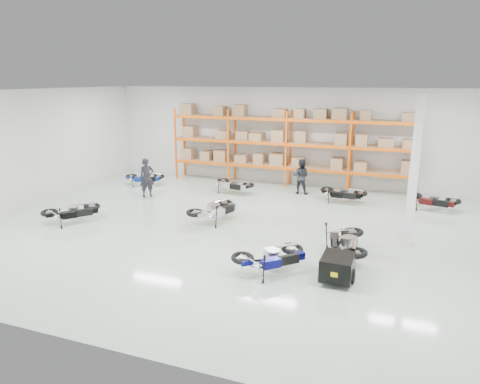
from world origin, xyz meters
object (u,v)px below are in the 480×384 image
at_px(moto_blue_centre, 272,253).
at_px(moto_back_d, 433,197).
at_px(moto_black_far_left, 72,208).
at_px(moto_silver_left, 215,206).
at_px(moto_back_a, 144,176).
at_px(moto_back_b, 233,182).
at_px(trailer, 338,267).
at_px(person_left, 147,178).
at_px(moto_touring_right, 346,238).
at_px(moto_back_c, 343,191).
at_px(person_back, 301,176).

relative_size(moto_blue_centre, moto_back_d, 1.07).
distance_m(moto_blue_centre, moto_black_far_left, 7.75).
distance_m(moto_silver_left, moto_back_a, 6.38).
bearing_deg(moto_back_b, trailer, -127.18).
bearing_deg(person_left, moto_touring_right, -68.95).
bearing_deg(person_left, moto_back_b, -16.79).
distance_m(moto_touring_right, moto_back_b, 7.73).
height_order(moto_silver_left, moto_back_a, moto_silver_left).
bearing_deg(person_left, moto_back_c, -32.35).
height_order(moto_back_d, person_left, person_left).
relative_size(trailer, moto_back_b, 1.00).
bearing_deg(moto_back_d, person_back, 96.25).
xyz_separation_m(moto_blue_centre, moto_back_c, (0.91, 7.23, -0.04)).
xyz_separation_m(moto_silver_left, person_back, (1.99, 4.79, 0.21)).
distance_m(moto_silver_left, trailer, 5.66).
distance_m(moto_silver_left, person_back, 5.19).
bearing_deg(moto_silver_left, moto_back_d, -131.43).
relative_size(moto_black_far_left, moto_back_b, 1.06).
bearing_deg(moto_touring_right, moto_back_d, 57.37).
bearing_deg(moto_back_c, moto_back_b, 96.89).
bearing_deg(trailer, person_left, 150.56).
relative_size(moto_back_b, moto_back_c, 0.99).
distance_m(moto_silver_left, moto_back_d, 8.34).
xyz_separation_m(moto_back_d, person_back, (-5.27, 0.68, 0.26)).
distance_m(moto_blue_centre, moto_touring_right, 2.34).
distance_m(moto_silver_left, moto_touring_right, 4.93).
xyz_separation_m(moto_silver_left, moto_back_d, (7.26, 4.10, -0.05)).
relative_size(moto_blue_centre, moto_touring_right, 0.94).
bearing_deg(moto_back_b, moto_black_far_left, 161.09).
height_order(moto_black_far_left, person_back, person_back).
height_order(moto_silver_left, trailer, moto_silver_left).
bearing_deg(moto_silver_left, moto_back_c, -115.32).
bearing_deg(moto_back_d, moto_blue_centre, 163.44).
xyz_separation_m(moto_blue_centre, moto_back_b, (-3.80, 7.10, -0.05)).
bearing_deg(moto_blue_centre, moto_silver_left, -1.92).
relative_size(moto_silver_left, moto_back_b, 1.13).
bearing_deg(moto_touring_right, moto_back_a, 143.60).
bearing_deg(moto_back_d, moto_silver_left, 133.10).
height_order(moto_back_b, person_left, person_left).
bearing_deg(moto_touring_right, moto_black_far_left, 173.04).
distance_m(moto_back_b, person_left, 3.68).
bearing_deg(person_back, moto_back_a, 8.83).
bearing_deg(trailer, person_back, 110.25).
xyz_separation_m(moto_blue_centre, moto_silver_left, (-2.98, 3.25, 0.02)).
height_order(moto_blue_centre, moto_black_far_left, moto_blue_centre).
relative_size(moto_blue_centre, moto_silver_left, 0.96).
bearing_deg(moto_back_a, moto_black_far_left, 166.77).
distance_m(moto_back_c, moto_back_d, 3.37).
xyz_separation_m(moto_blue_centre, moto_back_a, (-8.20, 6.94, -0.06)).
xyz_separation_m(moto_black_far_left, moto_back_c, (8.53, 5.79, -0.02)).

